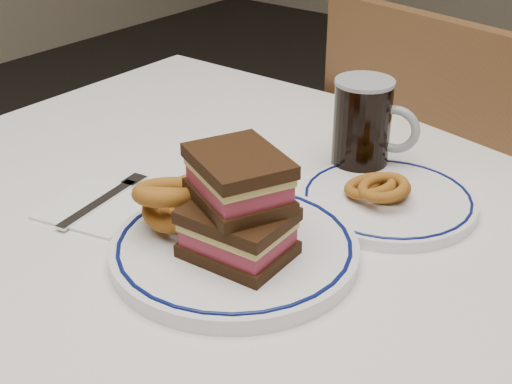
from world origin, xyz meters
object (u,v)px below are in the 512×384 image
Objects in this scene: reuben_sandwich at (238,206)px; beer_mug at (364,126)px; chair_far at (440,213)px; main_plate at (235,249)px; far_plate at (387,200)px.

beer_mug is at bearing 92.70° from reuben_sandwich.
beer_mug is (0.01, -0.37, 0.32)m from chair_far.
main_plate is (0.01, -0.67, 0.26)m from chair_far.
main_plate is 0.07m from reuben_sandwich.
main_plate is at bearing 145.89° from reuben_sandwich.
far_plate is (0.08, -0.07, -0.06)m from beer_mug.
beer_mug is at bearing 139.13° from far_plate.
chair_far is 0.75m from reuben_sandwich.
far_plate is at bearing -77.96° from chair_far.
reuben_sandwich is 1.02× the size of beer_mug.
main_plate reaches higher than far_plate.
beer_mug is at bearing 89.93° from main_plate.
chair_far is at bearing 91.45° from beer_mug.
beer_mug is 0.60× the size of far_plate.
main_plate is 2.06× the size of reuben_sandwich.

